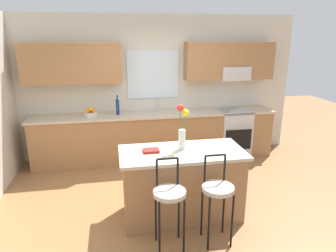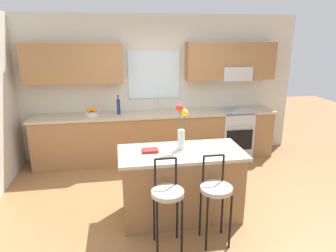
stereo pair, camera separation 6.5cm
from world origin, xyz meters
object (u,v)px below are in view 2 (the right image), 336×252
(flower_vase, at_px, (181,128))
(oven_range, at_px, (234,132))
(bottle_olive_oil, at_px, (119,107))
(bar_stool_near, at_px, (167,197))
(cookbook, at_px, (150,150))
(kitchen_island, at_px, (181,184))
(bar_stool_middle, at_px, (216,192))
(fruit_bowl_oranges, at_px, (92,112))

(flower_vase, bearing_deg, oven_range, 52.24)
(flower_vase, distance_m, bottle_olive_oil, 2.09)
(bar_stool_near, xyz_separation_m, cookbook, (-0.12, 0.64, 0.30))
(kitchen_island, height_order, bar_stool_middle, bar_stool_middle)
(oven_range, relative_size, flower_vase, 1.55)
(oven_range, relative_size, bottle_olive_oil, 2.56)
(fruit_bowl_oranges, bearing_deg, kitchen_island, -58.46)
(bar_stool_middle, relative_size, cookbook, 5.21)
(fruit_bowl_oranges, xyz_separation_m, bottle_olive_oil, (0.48, -0.00, 0.09))
(kitchen_island, xyz_separation_m, fruit_bowl_oranges, (-1.23, 2.01, 0.51))
(kitchen_island, xyz_separation_m, cookbook, (-0.39, 0.05, 0.47))
(cookbook, relative_size, fruit_bowl_oranges, 0.83)
(bar_stool_middle, height_order, cookbook, bar_stool_middle)
(cookbook, height_order, fruit_bowl_oranges, fruit_bowl_oranges)
(kitchen_island, bearing_deg, oven_range, 52.96)
(fruit_bowl_oranges, bearing_deg, cookbook, -66.73)
(oven_range, distance_m, bottle_olive_oil, 2.33)
(bar_stool_near, bearing_deg, fruit_bowl_oranges, 110.23)
(oven_range, height_order, cookbook, cookbook)
(oven_range, xyz_separation_m, bar_stool_near, (-1.77, -2.57, 0.18))
(oven_range, distance_m, kitchen_island, 2.48)
(bar_stool_middle, distance_m, bottle_olive_oil, 2.83)
(bar_stool_middle, bearing_deg, fruit_bowl_oranges, 120.11)
(bar_stool_near, distance_m, fruit_bowl_oranges, 2.79)
(bar_stool_middle, relative_size, bottle_olive_oil, 2.90)
(bar_stool_near, bearing_deg, kitchen_island, 65.07)
(cookbook, bearing_deg, kitchen_island, -7.17)
(cookbook, height_order, bottle_olive_oil, bottle_olive_oil)
(kitchen_island, height_order, flower_vase, flower_vase)
(oven_range, distance_m, cookbook, 2.74)
(kitchen_island, height_order, bar_stool_near, bar_stool_near)
(oven_range, xyz_separation_m, bottle_olive_oil, (-2.25, 0.02, 0.61))
(bar_stool_near, distance_m, bar_stool_middle, 0.55)
(fruit_bowl_oranges, relative_size, bottle_olive_oil, 0.67)
(kitchen_island, relative_size, bottle_olive_oil, 4.40)
(bar_stool_near, distance_m, bottle_olive_oil, 2.68)
(bottle_olive_oil, bearing_deg, fruit_bowl_oranges, 179.54)
(oven_range, distance_m, flower_vase, 2.53)
(oven_range, relative_size, kitchen_island, 0.58)
(kitchen_island, height_order, fruit_bowl_oranges, fruit_bowl_oranges)
(bar_stool_middle, height_order, fruit_bowl_oranges, fruit_bowl_oranges)
(bar_stool_near, bearing_deg, bar_stool_middle, 0.00)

